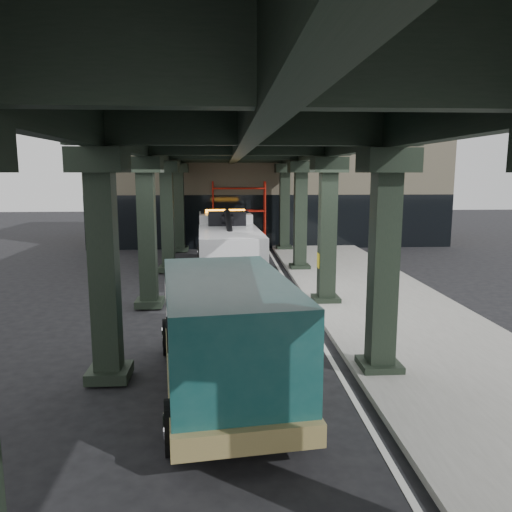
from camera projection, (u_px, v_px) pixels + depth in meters
name	position (u px, v px, depth m)	size (l,w,h in m)	color
ground	(254.00, 323.00, 15.07)	(90.00, 90.00, 0.00)	black
sidewalk	(380.00, 302.00, 17.31)	(5.00, 40.00, 0.15)	gray
lane_stripe	(300.00, 305.00, 17.14)	(0.12, 38.00, 0.01)	silver
viaduct	(238.00, 142.00, 16.11)	(7.40, 32.00, 6.40)	black
building	(266.00, 180.00, 34.22)	(22.00, 10.00, 8.00)	#C6B793
scaffolding	(239.00, 214.00, 29.13)	(3.08, 0.88, 4.00)	red
tow_truck	(228.00, 243.00, 22.22)	(2.98, 8.98, 2.91)	black
towed_van	(225.00, 332.00, 9.99)	(3.13, 6.44, 2.52)	#134544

